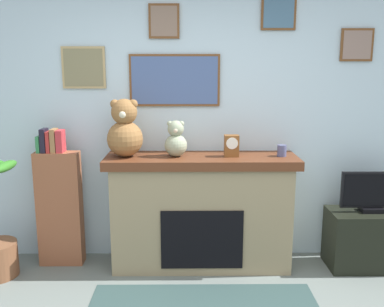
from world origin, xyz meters
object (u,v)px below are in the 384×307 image
Objects in this scene: candle_jar at (282,151)px; mantel_clock at (231,146)px; bookshelf at (59,204)px; fireplace at (201,211)px; tv_stand at (369,239)px; television at (373,193)px; teddy_bear_cream at (125,131)px; teddy_bear_grey at (176,140)px.

mantel_clock is at bearing -179.83° from candle_jar.
mantel_clock is (1.58, -0.06, 0.56)m from bookshelf.
candle_jar reaches higher than fireplace.
television is (0.00, -0.00, 0.45)m from tv_stand.
candle_jar is (-0.83, 0.04, 0.38)m from television.
candle_jar is at bearing 0.03° from teddy_bear_cream.
tv_stand is 1.29× the size of television.
candle_jar is at bearing 177.24° from tv_stand.
candle_jar is (2.03, -0.06, 0.51)m from bookshelf.
fireplace is 16.71× the size of candle_jar.
bookshelf is at bearing 174.55° from teddy_bear_cream.
candle_jar is 1.41m from teddy_bear_cream.
fireplace is 2.97× the size of television.
teddy_bear_grey is (1.09, -0.06, 0.61)m from bookshelf.
candle_jar reaches higher than tv_stand.
teddy_bear_cream is (-0.68, -0.02, 0.75)m from fireplace.
bookshelf is 2.51× the size of teddy_bear_cream.
teddy_bear_cream reaches higher than television.
television is at bearing -1.05° from teddy_bear_cream.
mantel_clock is 0.95m from teddy_bear_cream.
television is (2.86, -0.10, 0.13)m from bookshelf.
teddy_bear_cream is at bearing -179.97° from candle_jar.
bookshelf is 3.99× the size of teddy_bear_grey.
fireplace is at bearing 175.90° from mantel_clock.
television is 0.91m from candle_jar.
fireplace is 1.32m from bookshelf.
fireplace reaches higher than tv_stand.
teddy_bear_cream is (-2.22, 0.04, 0.56)m from television.
teddy_bear_grey is (-0.95, -0.00, 0.09)m from candle_jar.
television is 1.84m from teddy_bear_grey.
mantel_clock is at bearing -2.22° from bookshelf.
mantel_clock is at bearing -4.10° from fireplace.
fireplace is 0.70m from teddy_bear_grey.
tv_stand is at bearing -2.14° from fireplace.
mantel_clock is at bearing 178.21° from television.
fireplace is 1.56m from television.
teddy_bear_cream is at bearing -179.97° from teddy_bear_grey.
teddy_bear_grey is (-1.77, 0.04, 0.47)m from television.
teddy_bear_cream reaches higher than teddy_bear_grey.
teddy_bear_cream is 1.59× the size of teddy_bear_grey.
fireplace is 8.98× the size of mantel_clock.
candle_jar is 0.32× the size of teddy_bear_grey.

